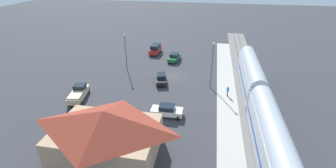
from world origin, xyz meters
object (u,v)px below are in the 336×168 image
passenger_train (259,98)px  station_building (106,132)px  sedan_green (174,57)px  sedan_black (161,78)px  light_pole_lot_center (125,48)px  sedan_white (167,110)px  light_pole_near_platform (212,60)px  pedestrian_on_platform (228,91)px  suv_red (155,49)px  pickup_tan (79,93)px

passenger_train → station_building: (18.00, 11.24, 0.15)m
sedan_green → sedan_black: (0.61, 11.40, 0.00)m
light_pole_lot_center → sedan_white: bearing=126.7°
sedan_green → light_pole_near_platform: light_pole_near_platform is taller
station_building → pedestrian_on_platform: 21.20m
suv_red → light_pole_near_platform: 21.30m
station_building → pickup_tan: bearing=-48.7°
pickup_tan → light_pole_near_platform: size_ratio=0.68×
passenger_train → sedan_green: 24.68m
pedestrian_on_platform → sedan_green: bearing=-53.0°
pedestrian_on_platform → light_pole_near_platform: 5.71m
sedan_black → suv_red: suv_red is taller
passenger_train → sedan_green: bearing=-52.0°
station_building → pickup_tan: 14.75m
pickup_tan → light_pole_near_platform: 22.66m
passenger_train → pickup_tan: size_ratio=6.00×
pickup_tan → light_pole_near_platform: bearing=-159.3°
pickup_tan → light_pole_lot_center: 13.86m
station_building → sedan_green: bearing=-95.3°
pedestrian_on_platform → light_pole_lot_center: 21.80m
pedestrian_on_platform → pickup_tan: 24.17m
sedan_green → light_pole_near_platform: (-8.34, 11.76, 4.28)m
station_building → sedan_black: size_ratio=2.52×
station_building → sedan_green: station_building is taller
pedestrian_on_platform → light_pole_lot_center: light_pole_lot_center is taller
sedan_white → light_pole_near_platform: (-5.92, -10.08, 4.28)m
pickup_tan → sedan_white: bearing=171.6°
sedan_green → sedan_black: bearing=87.0°
sedan_white → light_pole_lot_center: bearing=-53.3°
station_building → light_pole_near_platform: size_ratio=1.46×
sedan_green → pickup_tan: pickup_tan is taller
sedan_white → pickup_tan: size_ratio=0.80×
light_pole_near_platform → light_pole_lot_center: (17.13, -4.94, -0.39)m
passenger_train → light_pole_lot_center: bearing=-27.7°
pedestrian_on_platform → suv_red: 25.11m
light_pole_near_platform → pedestrian_on_platform: bearing=132.7°
sedan_white → suv_red: bearing=-73.4°
station_building → light_pole_lot_center: (5.93, -23.80, 1.76)m
pickup_tan → suv_red: size_ratio=1.14×
sedan_green → suv_red: 6.71m
pedestrian_on_platform → sedan_green: 18.58m
pedestrian_on_platform → light_pole_near_platform: bearing=-47.3°
sedan_green → sedan_black: 11.42m
station_building → pickup_tan: size_ratio=2.14×
passenger_train → light_pole_lot_center: (23.93, -12.56, 1.91)m
pedestrian_on_platform → sedan_black: pedestrian_on_platform is taller
station_building → suv_red: size_ratio=2.43×
light_pole_near_platform → station_building: bearing=59.3°
pickup_tan → light_pole_lot_center: (-3.72, -12.81, 3.74)m
sedan_black → sedan_white: bearing=106.1°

